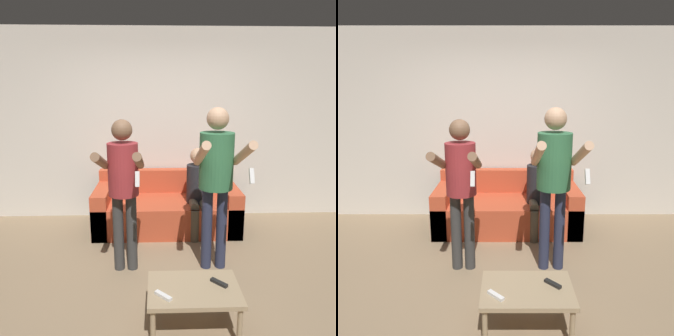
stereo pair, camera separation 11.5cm
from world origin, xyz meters
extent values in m
plane|color=#937A5B|center=(0.00, 0.00, 0.00)|extent=(14.00, 14.00, 0.00)
cube|color=silver|center=(0.00, 1.96, 1.35)|extent=(6.40, 0.06, 2.70)
cube|color=#C64C2D|center=(0.06, 1.43, 0.21)|extent=(1.90, 0.91, 0.41)
cube|color=#C64C2D|center=(0.06, 1.81, 0.58)|extent=(1.90, 0.16, 0.33)
cube|color=#C64C2D|center=(-0.80, 1.43, 0.30)|extent=(0.20, 0.91, 0.59)
cube|color=#C64C2D|center=(0.91, 1.43, 0.30)|extent=(0.20, 0.91, 0.59)
cylinder|color=#383838|center=(-0.48, 0.38, 0.41)|extent=(0.11, 0.11, 0.82)
cylinder|color=#383838|center=(-0.34, 0.38, 0.41)|extent=(0.11, 0.11, 0.82)
cylinder|color=#9E2D33|center=(-0.41, 0.38, 1.09)|extent=(0.30, 0.30, 0.53)
sphere|color=brown|center=(-0.41, 0.38, 1.48)|extent=(0.21, 0.21, 0.21)
cylinder|color=brown|center=(-0.58, 0.12, 1.23)|extent=(0.08, 0.56, 0.27)
cylinder|color=brown|center=(-0.24, 0.12, 1.23)|extent=(0.08, 0.56, 0.27)
cube|color=white|center=(-0.24, -0.15, 1.13)|extent=(0.04, 0.07, 0.13)
cylinder|color=#282D47|center=(0.45, 0.38, 0.44)|extent=(0.11, 0.11, 0.88)
cylinder|color=#282D47|center=(0.60, 0.38, 0.44)|extent=(0.11, 0.11, 0.88)
cylinder|color=#337047|center=(0.52, 0.38, 1.17)|extent=(0.34, 0.34, 0.57)
sphere|color=tan|center=(0.52, 0.38, 1.59)|extent=(0.22, 0.22, 0.22)
cylinder|color=tan|center=(0.33, 0.10, 1.29)|extent=(0.08, 0.61, 0.33)
cylinder|color=tan|center=(0.71, 0.10, 1.29)|extent=(0.08, 0.61, 0.33)
cube|color=white|center=(0.71, -0.19, 1.16)|extent=(0.04, 0.08, 0.13)
cylinder|color=brown|center=(0.39, 1.00, 0.21)|extent=(0.11, 0.11, 0.41)
cylinder|color=brown|center=(0.52, 1.00, 0.21)|extent=(0.11, 0.11, 0.41)
cylinder|color=brown|center=(0.39, 1.16, 0.44)|extent=(0.11, 0.32, 0.11)
cylinder|color=brown|center=(0.52, 1.16, 0.44)|extent=(0.11, 0.32, 0.11)
cylinder|color=#232328|center=(0.46, 1.32, 0.66)|extent=(0.29, 0.29, 0.50)
sphere|color=tan|center=(0.46, 1.32, 1.03)|extent=(0.21, 0.21, 0.21)
cube|color=tan|center=(0.21, -0.54, 0.34)|extent=(0.72, 0.50, 0.04)
cylinder|color=tan|center=(-0.11, -0.75, 0.16)|extent=(0.04, 0.04, 0.33)
cylinder|color=tan|center=(0.53, -0.75, 0.16)|extent=(0.04, 0.04, 0.33)
cylinder|color=tan|center=(-0.11, -0.33, 0.16)|extent=(0.04, 0.04, 0.33)
cylinder|color=tan|center=(0.53, -0.33, 0.16)|extent=(0.04, 0.04, 0.33)
cube|color=white|center=(-0.03, -0.65, 0.37)|extent=(0.13, 0.13, 0.02)
cube|color=black|center=(0.41, -0.50, 0.37)|extent=(0.13, 0.13, 0.02)
camera|label=1|loc=(-0.07, -2.79, 1.86)|focal=35.00mm
camera|label=2|loc=(0.04, -2.79, 1.86)|focal=35.00mm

